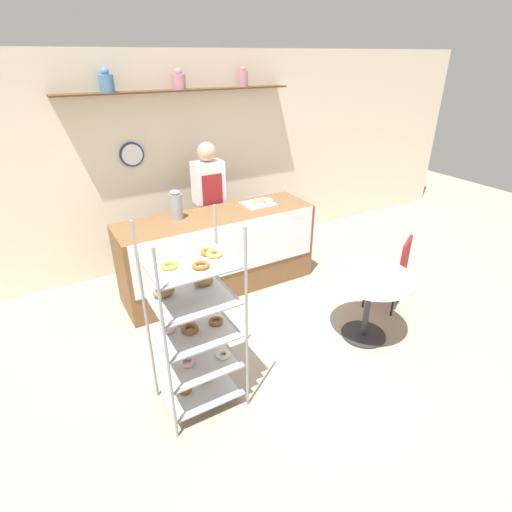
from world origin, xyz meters
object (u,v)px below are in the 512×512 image
at_px(cafe_table, 370,291).
at_px(donut_tray_counter, 261,202).
at_px(person_worker, 209,202).
at_px(cafe_chair, 395,266).
at_px(coffee_carafe, 176,205).
at_px(pastry_rack, 196,326).

distance_m(cafe_table, donut_tray_counter, 1.78).
bearing_deg(person_worker, cafe_chair, -54.19).
relative_size(person_worker, coffee_carafe, 5.08).
bearing_deg(person_worker, pastry_rack, -117.15).
bearing_deg(cafe_chair, donut_tray_counter, -88.46).
distance_m(cafe_chair, coffee_carafe, 2.52).
distance_m(coffee_carafe, donut_tray_counter, 1.08).
bearing_deg(person_worker, coffee_carafe, -146.43).
bearing_deg(cafe_chair, coffee_carafe, -67.20).
height_order(person_worker, cafe_chair, person_worker).
distance_m(person_worker, cafe_chair, 2.37).
bearing_deg(cafe_table, person_worker, 109.09).
bearing_deg(cafe_table, pastry_rack, 178.31).
height_order(person_worker, donut_tray_counter, person_worker).
bearing_deg(coffee_carafe, cafe_chair, -38.14).
distance_m(person_worker, donut_tray_counter, 0.66).
distance_m(pastry_rack, donut_tray_counter, 2.29).
relative_size(person_worker, donut_tray_counter, 4.43).
distance_m(pastry_rack, cafe_chair, 2.45).
bearing_deg(pastry_rack, cafe_chair, 4.61).
relative_size(pastry_rack, coffee_carafe, 4.85).
bearing_deg(pastry_rack, person_worker, 62.85).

